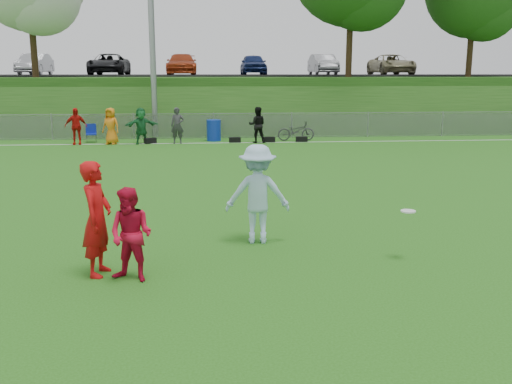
{
  "coord_description": "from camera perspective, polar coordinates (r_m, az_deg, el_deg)",
  "views": [
    {
      "loc": [
        -0.34,
        -9.06,
        3.35
      ],
      "look_at": [
        0.48,
        0.5,
        1.31
      ],
      "focal_mm": 40.0,
      "sensor_mm": 36.0,
      "label": 1
    }
  ],
  "objects": [
    {
      "name": "fence",
      "position": [
        29.19,
        -4.27,
        6.65
      ],
      "size": [
        58.0,
        0.06,
        1.3
      ],
      "color": "gray",
      "rests_on": "ground"
    },
    {
      "name": "light_pole",
      "position": [
        30.16,
        -10.48,
        18.19
      ],
      "size": [
        1.2,
        0.4,
        12.15
      ],
      "color": "gray",
      "rests_on": "ground"
    },
    {
      "name": "player_blue",
      "position": [
        11.22,
        0.16,
        -0.21
      ],
      "size": [
        1.31,
        0.8,
        1.96
      ],
      "primitive_type": "imported",
      "rotation": [
        0.0,
        0.0,
        3.09
      ],
      "color": "#A8CFEA",
      "rests_on": "ground"
    },
    {
      "name": "gear_bags",
      "position": [
        27.39,
        -1.67,
        5.24
      ],
      "size": [
        7.83,
        0.52,
        0.26
      ],
      "color": "black",
      "rests_on": "ground"
    },
    {
      "name": "bicycle",
      "position": [
        28.2,
        4.02,
        6.12
      ],
      "size": [
        1.85,
        0.73,
        0.95
      ],
      "primitive_type": "imported",
      "rotation": [
        0.0,
        0.0,
        1.63
      ],
      "color": "#302F32",
      "rests_on": "ground"
    },
    {
      "name": "recycling_bin",
      "position": [
        28.13,
        -4.24,
        6.17
      ],
      "size": [
        0.9,
        0.9,
        1.02
      ],
      "primitive_type": "cylinder",
      "rotation": [
        0.0,
        0.0,
        -0.42
      ],
      "color": "#0F2DA6",
      "rests_on": "ground"
    },
    {
      "name": "spectator_row",
      "position": [
        27.28,
        -10.15,
        6.54
      ],
      "size": [
        9.41,
        1.02,
        1.69
      ],
      "color": "red",
      "rests_on": "ground"
    },
    {
      "name": "player_red_left",
      "position": [
        9.78,
        -15.62,
        -2.59
      ],
      "size": [
        0.57,
        0.77,
        1.93
      ],
      "primitive_type": "imported",
      "rotation": [
        0.0,
        0.0,
        1.4
      ],
      "color": "red",
      "rests_on": "ground"
    },
    {
      "name": "player_red_center",
      "position": [
        9.41,
        -12.39,
        -4.2
      ],
      "size": [
        0.92,
        0.83,
        1.54
      ],
      "primitive_type": "imported",
      "rotation": [
        0.0,
        0.0,
        -0.41
      ],
      "color": "red",
      "rests_on": "ground"
    },
    {
      "name": "camp_chair",
      "position": [
        28.59,
        -16.14,
        5.31
      ],
      "size": [
        0.57,
        0.58,
        0.87
      ],
      "rotation": [
        0.0,
        0.0,
        0.19
      ],
      "color": "#0F25A6",
      "rests_on": "ground"
    },
    {
      "name": "sideline_far",
      "position": [
        27.27,
        -4.19,
        4.91
      ],
      "size": [
        60.0,
        0.1,
        0.01
      ],
      "primitive_type": "cube",
      "color": "white",
      "rests_on": "ground"
    },
    {
      "name": "ground",
      "position": [
        9.66,
        -2.61,
        -8.31
      ],
      "size": [
        120.0,
        120.0,
        0.0
      ],
      "primitive_type": "plane",
      "color": "#235B13",
      "rests_on": "ground"
    },
    {
      "name": "berm",
      "position": [
        40.1,
        -4.5,
        9.31
      ],
      "size": [
        120.0,
        18.0,
        3.0
      ],
      "primitive_type": "cube",
      "color": "#1D4B15",
      "rests_on": "ground"
    },
    {
      "name": "car_row",
      "position": [
        41.07,
        -6.23,
        12.58
      ],
      "size": [
        32.04,
        5.18,
        1.44
      ],
      "color": "silver",
      "rests_on": "parking_lot"
    },
    {
      "name": "parking_lot",
      "position": [
        42.06,
        -4.56,
        11.55
      ],
      "size": [
        120.0,
        12.0,
        0.1
      ],
      "primitive_type": "cube",
      "color": "black",
      "rests_on": "berm"
    },
    {
      "name": "frisbee",
      "position": [
        10.56,
        14.98,
        -1.87
      ],
      "size": [
        0.27,
        0.27,
        0.02
      ],
      "color": "white",
      "rests_on": "ground"
    }
  ]
}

